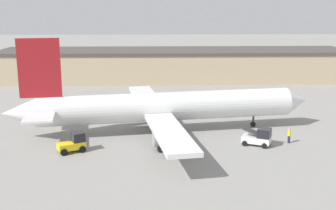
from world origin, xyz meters
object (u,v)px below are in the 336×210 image
(ground_crew_worker, at_px, (289,135))
(pushback_tug, at_px, (73,143))
(airplane, at_px, (160,107))
(baggage_tug, at_px, (172,144))
(belt_loader_truck, at_px, (259,137))

(ground_crew_worker, xyz_separation_m, pushback_tug, (-25.67, -2.41, 0.04))
(airplane, xyz_separation_m, baggage_tug, (1.23, -7.63, -2.56))
(pushback_tug, bearing_deg, baggage_tug, -27.35)
(airplane, distance_m, baggage_tug, 8.15)
(belt_loader_truck, height_order, pushback_tug, pushback_tug)
(airplane, bearing_deg, belt_loader_truck, -35.99)
(ground_crew_worker, distance_m, belt_loader_truck, 4.03)
(airplane, bearing_deg, baggage_tug, -90.01)
(belt_loader_truck, xyz_separation_m, pushback_tug, (-21.72, -1.61, 0.01))
(baggage_tug, distance_m, belt_loader_truck, 10.60)
(airplane, bearing_deg, pushback_tug, -152.31)
(airplane, height_order, belt_loader_truck, airplane)
(belt_loader_truck, distance_m, pushback_tug, 21.78)
(airplane, distance_m, belt_loader_truck, 13.32)
(belt_loader_truck, relative_size, pushback_tug, 1.10)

